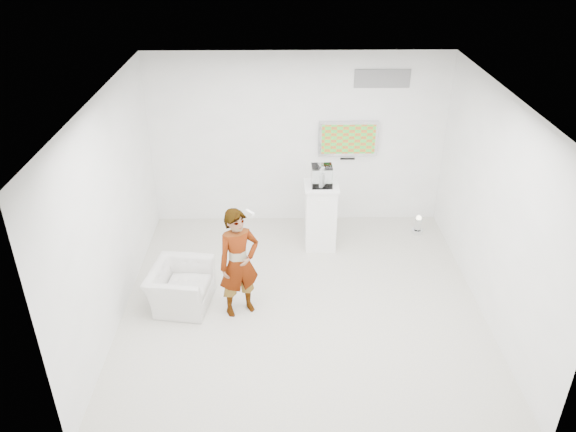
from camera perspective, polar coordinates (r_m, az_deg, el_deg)
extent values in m
cube|color=beige|center=(8.11, 1.43, -8.75)|extent=(5.00, 5.00, 0.01)
cube|color=#303032|center=(6.72, 1.75, 11.90)|extent=(5.00, 5.00, 0.01)
cube|color=silver|center=(9.57, 0.99, 7.69)|extent=(5.00, 0.01, 3.00)
cube|color=silver|center=(5.23, 2.67, -12.45)|extent=(5.00, 0.01, 3.00)
cube|color=silver|center=(7.62, -17.57, 0.44)|extent=(0.01, 5.00, 3.00)
cube|color=silver|center=(7.81, 20.23, 0.69)|extent=(0.01, 5.00, 3.00)
cube|color=#B9B9BE|center=(9.57, 6.14, 7.84)|extent=(1.00, 0.08, 0.60)
cube|color=slate|center=(9.38, 9.56, 13.60)|extent=(0.90, 0.02, 0.30)
imported|color=silver|center=(7.54, -5.02, -4.78)|extent=(0.68, 0.59, 1.58)
imported|color=silver|center=(8.06, -10.86, -7.05)|extent=(0.91, 1.01, 0.59)
cube|color=white|center=(9.13, 3.32, 0.00)|extent=(0.54, 0.54, 1.11)
cylinder|color=silver|center=(9.93, 13.07, -0.87)|extent=(0.24, 0.24, 0.32)
cube|color=white|center=(8.81, 3.45, 4.09)|extent=(0.33, 0.33, 0.32)
cube|color=white|center=(8.83, 3.44, 3.78)|extent=(0.10, 0.16, 0.22)
cube|color=white|center=(7.42, -3.89, 0.35)|extent=(0.13, 0.14, 0.04)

